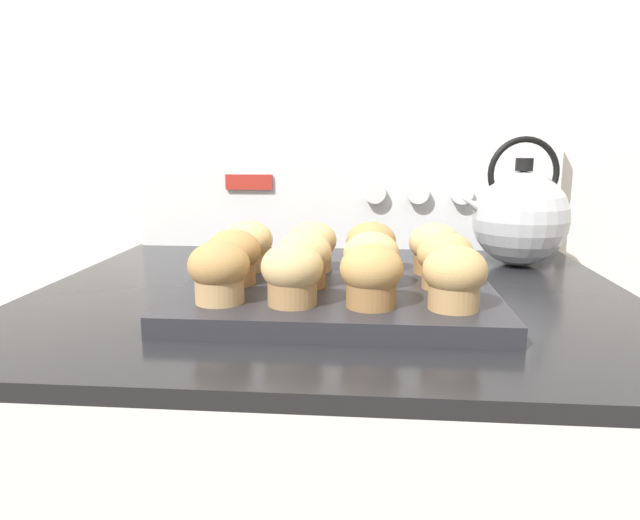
# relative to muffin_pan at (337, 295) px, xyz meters

# --- Properties ---
(wall_back) EXTENTS (8.00, 0.05, 2.40)m
(wall_back) POSITION_rel_muffin_pan_xyz_m (-0.01, 0.45, 0.26)
(wall_back) COLOR white
(wall_back) RESTS_ON ground_plane
(control_panel) EXTENTS (0.77, 0.07, 0.21)m
(control_panel) POSITION_rel_muffin_pan_xyz_m (-0.01, 0.40, 0.09)
(control_panel) COLOR white
(control_panel) RESTS_ON stove_range
(muffin_pan) EXTENTS (0.38, 0.29, 0.02)m
(muffin_pan) POSITION_rel_muffin_pan_xyz_m (0.00, 0.00, 0.00)
(muffin_pan) COLOR #28282D
(muffin_pan) RESTS_ON stove_range
(muffin_r0_c0) EXTENTS (0.07, 0.07, 0.07)m
(muffin_r0_c0) POSITION_rel_muffin_pan_xyz_m (-0.12, -0.08, 0.05)
(muffin_r0_c0) COLOR tan
(muffin_r0_c0) RESTS_ON muffin_pan
(muffin_r0_c1) EXTENTS (0.07, 0.07, 0.07)m
(muffin_r0_c1) POSITION_rel_muffin_pan_xyz_m (-0.04, -0.08, 0.05)
(muffin_r0_c1) COLOR #A37A4C
(muffin_r0_c1) RESTS_ON muffin_pan
(muffin_r0_c2) EXTENTS (0.07, 0.07, 0.07)m
(muffin_r0_c2) POSITION_rel_muffin_pan_xyz_m (0.04, -0.09, 0.05)
(muffin_r0_c2) COLOR olive
(muffin_r0_c2) RESTS_ON muffin_pan
(muffin_r0_c3) EXTENTS (0.07, 0.07, 0.07)m
(muffin_r0_c3) POSITION_rel_muffin_pan_xyz_m (0.13, -0.09, 0.05)
(muffin_r0_c3) COLOR tan
(muffin_r0_c3) RESTS_ON muffin_pan
(muffin_r1_c0) EXTENTS (0.07, 0.07, 0.07)m
(muffin_r1_c0) POSITION_rel_muffin_pan_xyz_m (-0.13, 0.00, 0.05)
(muffin_r1_c0) COLOR olive
(muffin_r1_c0) RESTS_ON muffin_pan
(muffin_r1_c1) EXTENTS (0.07, 0.07, 0.07)m
(muffin_r1_c1) POSITION_rel_muffin_pan_xyz_m (-0.04, -0.00, 0.05)
(muffin_r1_c1) COLOR olive
(muffin_r1_c1) RESTS_ON muffin_pan
(muffin_r1_c2) EXTENTS (0.07, 0.07, 0.07)m
(muffin_r1_c2) POSITION_rel_muffin_pan_xyz_m (0.04, -0.00, 0.05)
(muffin_r1_c2) COLOR tan
(muffin_r1_c2) RESTS_ON muffin_pan
(muffin_r1_c3) EXTENTS (0.07, 0.07, 0.07)m
(muffin_r1_c3) POSITION_rel_muffin_pan_xyz_m (0.13, 0.00, 0.05)
(muffin_r1_c3) COLOR #A37A4C
(muffin_r1_c3) RESTS_ON muffin_pan
(muffin_r2_c0) EXTENTS (0.07, 0.07, 0.07)m
(muffin_r2_c0) POSITION_rel_muffin_pan_xyz_m (-0.13, 0.08, 0.05)
(muffin_r2_c0) COLOR tan
(muffin_r2_c0) RESTS_ON muffin_pan
(muffin_r2_c1) EXTENTS (0.07, 0.07, 0.07)m
(muffin_r2_c1) POSITION_rel_muffin_pan_xyz_m (-0.04, 0.08, 0.05)
(muffin_r2_c1) COLOR tan
(muffin_r2_c1) RESTS_ON muffin_pan
(muffin_r2_c2) EXTENTS (0.07, 0.07, 0.07)m
(muffin_r2_c2) POSITION_rel_muffin_pan_xyz_m (0.04, 0.09, 0.05)
(muffin_r2_c2) COLOR tan
(muffin_r2_c2) RESTS_ON muffin_pan
(muffin_r2_c3) EXTENTS (0.07, 0.07, 0.07)m
(muffin_r2_c3) POSITION_rel_muffin_pan_xyz_m (0.12, 0.08, 0.05)
(muffin_r2_c3) COLOR olive
(muffin_r2_c3) RESTS_ON muffin_pan
(tea_kettle) EXTENTS (0.18, 0.15, 0.20)m
(tea_kettle) POSITION_rel_muffin_pan_xyz_m (0.28, 0.25, 0.07)
(tea_kettle) COLOR silver
(tea_kettle) RESTS_ON stove_range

